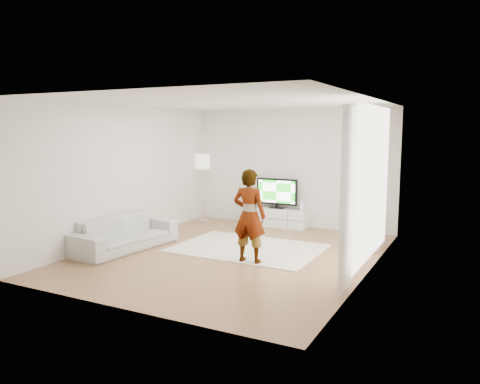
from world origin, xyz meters
The scene contains 17 objects.
floor centered at (0.00, 0.00, 0.00)m, with size 6.00×6.00×0.00m, color #AE764E.
ceiling centered at (0.00, 0.00, 2.80)m, with size 6.00×6.00×0.00m, color white.
wall_left centered at (-2.50, 0.00, 1.40)m, with size 0.02×6.00×2.80m, color silver.
wall_right centered at (2.50, 0.00, 1.40)m, with size 0.02×6.00×2.80m, color silver.
wall_back centered at (0.00, 3.00, 1.40)m, with size 5.00×0.02×2.80m, color silver.
wall_front centered at (0.00, -3.00, 1.40)m, with size 5.00×0.02×2.80m, color silver.
window centered at (2.48, 0.30, 1.45)m, with size 0.01×2.60×2.50m, color white.
curtain_near centered at (2.40, -1.00, 1.35)m, with size 0.04×0.70×2.60m, color white.
curtain_far centered at (2.40, 1.60, 1.35)m, with size 0.04×0.70×2.60m, color white.
media_console centered at (-0.27, 2.76, 0.22)m, with size 1.54×0.44×0.43m.
television centered at (-0.27, 2.79, 0.82)m, with size 1.03×0.20×0.72m.
game_console centered at (0.40, 2.76, 0.55)m, with size 0.06×0.18×0.24m.
potted_plant centered at (-0.93, 2.77, 0.63)m, with size 0.22×0.22×0.40m, color #3F7238.
rug centered at (0.07, 0.54, 0.01)m, with size 2.79×2.01×0.01m, color white.
player centered at (0.52, -0.32, 0.83)m, with size 0.60×0.39×1.64m, color #334772.
sofa centered at (-2.03, -0.61, 0.32)m, with size 2.19×0.85×0.64m, color #B5B5B0.
floor_lamp centered at (-2.20, 2.53, 1.44)m, with size 0.38×0.38×1.70m.
Camera 1 is at (4.04, -7.47, 2.32)m, focal length 35.00 mm.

